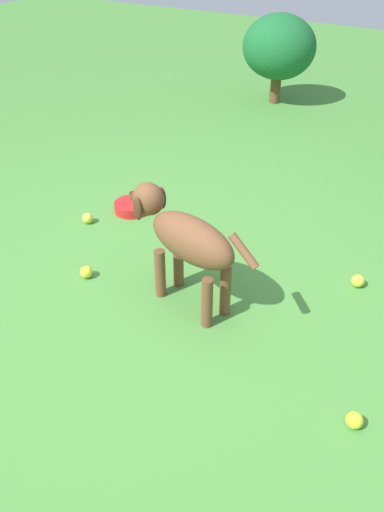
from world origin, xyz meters
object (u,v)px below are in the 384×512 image
Objects in this scene: dog at (185,237)px; tennis_ball_1 at (355,420)px; tennis_ball_2 at (87,218)px; tennis_ball_3 at (86,272)px; tennis_ball_0 at (358,281)px; water_bowl at (132,207)px.

dog is 11.89× the size of tennis_ball_1.
dog is at bearing -20.67° from tennis_ball_2.
tennis_ball_3 is (-0.54, -0.10, -0.33)m from dog.
tennis_ball_3 is at bearing 25.97° from dog.
tennis_ball_0 is 1.00× the size of tennis_ball_1.
tennis_ball_1 is at bearing -20.24° from tennis_ball_2.
tennis_ball_3 is (0.35, -0.43, 0.00)m from tennis_ball_2.
tennis_ball_3 is (-1.24, -0.63, 0.00)m from tennis_ball_0.
tennis_ball_0 is at bearing -2.45° from water_bowl.
tennis_ball_2 is at bearing 128.56° from tennis_ball_3.
tennis_ball_1 is (0.93, -0.34, -0.33)m from dog.
tennis_ball_1 is 1.93m from tennis_ball_2.
tennis_ball_3 is at bearing -73.89° from water_bowl.
dog is 0.64m from tennis_ball_3.
tennis_ball_1 is 0.30× the size of water_bowl.
tennis_ball_0 is (0.71, 0.53, -0.33)m from dog.
tennis_ball_3 is (-1.47, 0.23, 0.00)m from tennis_ball_1.
tennis_ball_3 is at bearing -153.21° from tennis_ball_0.
dog reaches higher than tennis_ball_1.
tennis_ball_2 is at bearing -120.02° from water_bowl.
tennis_ball_0 reaches higher than water_bowl.
dog is 0.94m from tennis_ball_0.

